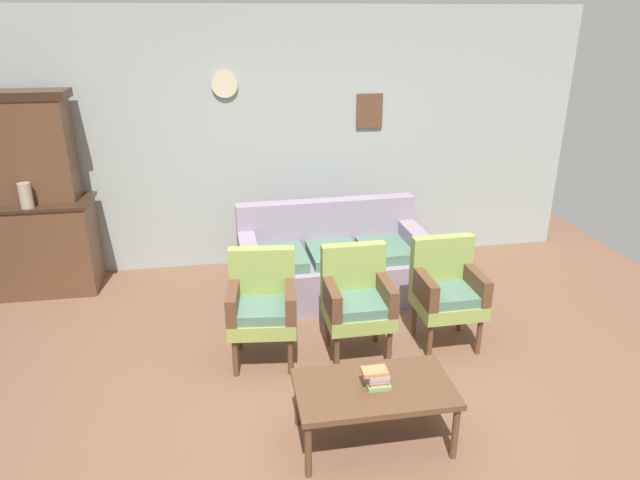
# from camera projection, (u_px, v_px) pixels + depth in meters

# --- Properties ---
(ground_plane) EXTENTS (7.68, 7.68, 0.00)m
(ground_plane) POSITION_uv_depth(u_px,v_px,m) (330.00, 400.00, 4.12)
(ground_plane) COLOR brown
(wall_back_with_decor) EXTENTS (6.40, 0.09, 2.70)m
(wall_back_with_decor) POSITION_uv_depth(u_px,v_px,m) (285.00, 141.00, 6.03)
(wall_back_with_decor) COLOR #939E99
(wall_back_with_decor) RESTS_ON ground
(side_cabinet) EXTENTS (1.16, 0.55, 0.93)m
(side_cabinet) POSITION_uv_depth(u_px,v_px,m) (37.00, 247.00, 5.61)
(side_cabinet) COLOR brown
(side_cabinet) RESTS_ON ground
(cabinet_upper_hutch) EXTENTS (0.99, 0.38, 1.03)m
(cabinet_upper_hutch) POSITION_uv_depth(u_px,v_px,m) (20.00, 146.00, 5.32)
(cabinet_upper_hutch) COLOR brown
(cabinet_upper_hutch) RESTS_ON side_cabinet
(vase_on_cabinet) EXTENTS (0.12, 0.12, 0.23)m
(vase_on_cabinet) POSITION_uv_depth(u_px,v_px,m) (26.00, 195.00, 5.24)
(vase_on_cabinet) COLOR tan
(vase_on_cabinet) RESTS_ON side_cabinet
(floral_couch) EXTENTS (1.80, 0.85, 0.90)m
(floral_couch) POSITION_uv_depth(u_px,v_px,m) (332.00, 264.00, 5.56)
(floral_couch) COLOR gray
(floral_couch) RESTS_ON ground
(armchair_near_cabinet) EXTENTS (0.57, 0.54, 0.90)m
(armchair_near_cabinet) POSITION_uv_depth(u_px,v_px,m) (262.00, 303.00, 4.45)
(armchair_near_cabinet) COLOR #849947
(armchair_near_cabinet) RESTS_ON ground
(armchair_near_couch_end) EXTENTS (0.52, 0.50, 0.90)m
(armchair_near_couch_end) POSITION_uv_depth(u_px,v_px,m) (357.00, 298.00, 4.53)
(armchair_near_couch_end) COLOR #849947
(armchair_near_couch_end) RESTS_ON ground
(armchair_row_middle) EXTENTS (0.53, 0.50, 0.90)m
(armchair_row_middle) POSITION_uv_depth(u_px,v_px,m) (447.00, 288.00, 4.69)
(armchair_row_middle) COLOR #849947
(armchair_row_middle) RESTS_ON ground
(coffee_table) EXTENTS (1.00, 0.56, 0.42)m
(coffee_table) POSITION_uv_depth(u_px,v_px,m) (374.00, 392.00, 3.60)
(coffee_table) COLOR brown
(coffee_table) RESTS_ON ground
(book_stack_on_table) EXTENTS (0.18, 0.11, 0.13)m
(book_stack_on_table) POSITION_uv_depth(u_px,v_px,m) (377.00, 378.00, 3.55)
(book_stack_on_table) COLOR #6F9564
(book_stack_on_table) RESTS_ON coffee_table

